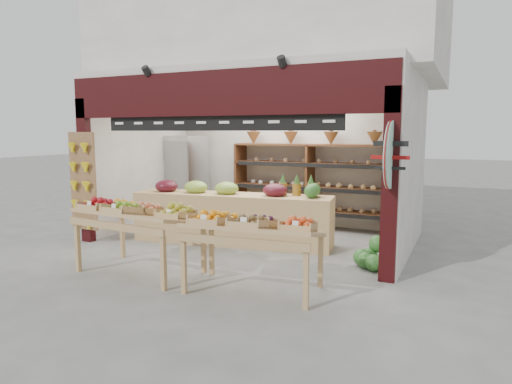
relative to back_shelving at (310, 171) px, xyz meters
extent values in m
plane|color=slate|center=(-0.62, -1.92, -1.22)|extent=(60.00, 60.00, 0.00)
cube|color=white|center=(-0.62, 0.37, 0.28)|extent=(5.76, 0.18, 3.00)
cube|color=white|center=(-3.41, -1.32, 0.28)|extent=(0.18, 3.38, 3.00)
cube|color=white|center=(2.17, -1.32, 0.28)|extent=(0.18, 3.38, 3.00)
cube|color=white|center=(-0.62, -1.32, 1.84)|extent=(5.76, 3.38, 0.12)
cube|color=white|center=(-0.62, -0.22, 2.98)|extent=(6.36, 4.60, 2.40)
cube|color=black|center=(-0.62, -2.97, 1.43)|extent=(5.70, 0.14, 0.70)
cube|color=black|center=(-3.37, -2.97, 0.11)|extent=(0.22, 0.14, 2.65)
cube|color=black|center=(2.13, -2.97, 0.11)|extent=(0.22, 0.14, 2.65)
cube|color=black|center=(-0.62, -2.94, 0.98)|extent=(4.20, 0.05, 0.26)
cylinder|color=white|center=(-0.52, -2.87, 1.23)|extent=(0.34, 0.05, 0.34)
cube|color=olive|center=(-3.35, -3.06, -0.07)|extent=(0.60, 0.04, 1.80)
cylinder|color=silver|center=(2.13, -3.06, 0.53)|extent=(0.04, 0.90, 0.90)
cylinder|color=maroon|center=(2.13, -3.09, 0.53)|extent=(0.01, 0.92, 0.92)
cube|color=brown|center=(-1.67, 0.00, -0.33)|extent=(0.05, 0.56, 1.78)
cube|color=brown|center=(0.00, 0.00, -0.33)|extent=(0.05, 0.56, 1.78)
cube|color=brown|center=(1.67, 0.00, -0.33)|extent=(0.05, 0.56, 1.78)
cube|color=brown|center=(0.00, 0.00, -0.83)|extent=(3.33, 0.56, 0.04)
cube|color=brown|center=(0.00, 0.00, -0.33)|extent=(3.33, 0.56, 0.04)
cube|color=brown|center=(0.00, 0.00, 0.17)|extent=(3.33, 0.56, 0.04)
cube|color=brown|center=(0.00, 0.00, 0.56)|extent=(3.33, 0.56, 0.04)
cone|color=brown|center=(-1.33, 0.00, 0.70)|extent=(0.32, 0.32, 0.28)
cone|color=brown|center=(-0.44, 0.00, 0.70)|extent=(0.32, 0.32, 0.28)
cone|color=brown|center=(0.44, 0.00, 0.70)|extent=(0.32, 0.32, 0.28)
cone|color=brown|center=(1.33, 0.00, 0.70)|extent=(0.32, 0.32, 0.28)
cube|color=#B7BABF|center=(-2.94, -0.31, -0.24)|extent=(0.84, 0.84, 1.96)
cube|color=beige|center=(-2.04, -1.51, -1.04)|extent=(0.41, 0.32, 0.35)
cube|color=beige|center=(-1.99, -1.51, -0.73)|extent=(0.37, 0.30, 0.29)
cube|color=#165326|center=(-1.49, -1.60, -1.07)|extent=(0.39, 0.30, 0.29)
cube|color=beige|center=(-1.50, -1.20, -1.08)|extent=(0.35, 0.28, 0.27)
cube|color=tan|center=(-0.84, -1.97, -0.76)|extent=(3.75, 1.23, 0.92)
ellipsoid|color=#59141E|center=(-2.16, -2.15, -0.20)|extent=(0.45, 0.41, 0.25)
ellipsoid|color=#8CB23F|center=(-1.55, -2.07, -0.20)|extent=(0.45, 0.41, 0.25)
ellipsoid|color=#8CB23F|center=(-0.94, -1.98, -0.20)|extent=(0.45, 0.41, 0.25)
ellipsoid|color=#59141E|center=(-0.03, -1.85, -0.20)|extent=(0.45, 0.41, 0.25)
cylinder|color=olive|center=(0.05, -1.69, -0.19)|extent=(0.15, 0.15, 0.22)
cylinder|color=olive|center=(0.30, -1.65, -0.19)|extent=(0.15, 0.15, 0.22)
cylinder|color=olive|center=(0.56, -1.61, -0.19)|extent=(0.15, 0.15, 0.22)
cube|color=tan|center=(-1.23, -4.09, -0.39)|extent=(1.84, 1.12, 0.26)
cube|color=tan|center=(-2.08, -4.45, -0.85)|extent=(0.06, 0.06, 0.73)
cube|color=tan|center=(-0.44, -4.59, -0.85)|extent=(0.06, 0.06, 0.73)
cube|color=tan|center=(-2.01, -3.58, -0.85)|extent=(0.06, 0.06, 0.73)
cube|color=tan|center=(-0.37, -3.72, -0.85)|extent=(0.06, 0.06, 0.73)
cube|color=tan|center=(0.61, -4.08, -0.42)|extent=(1.79, 1.11, 0.25)
cube|color=tan|center=(-0.14, -4.58, -0.87)|extent=(0.07, 0.07, 0.70)
cube|color=tan|center=(1.44, -4.42, -0.87)|extent=(0.07, 0.07, 0.70)
cube|color=tan|center=(-0.22, -3.74, -0.87)|extent=(0.07, 0.07, 0.70)
cube|color=tan|center=(1.36, -3.59, -0.87)|extent=(0.07, 0.07, 0.70)
sphere|color=#1E4C19|center=(1.74, -2.51, -1.09)|extent=(0.26, 0.26, 0.26)
sphere|color=#1E4C19|center=(2.02, -2.51, -1.09)|extent=(0.26, 0.26, 0.26)
sphere|color=#1E4C19|center=(1.74, -2.23, -1.09)|extent=(0.26, 0.26, 0.26)
sphere|color=#1E4C19|center=(2.02, -2.23, -1.09)|extent=(0.26, 0.26, 0.26)
sphere|color=#1E4C19|center=(1.88, -2.37, -0.85)|extent=(0.26, 0.26, 0.26)
sphere|color=#1E4C19|center=(1.88, -2.60, -1.09)|extent=(0.26, 0.26, 0.26)
sphere|color=#1E4C19|center=(1.64, -2.37, -1.09)|extent=(0.26, 0.26, 0.26)
camera|label=1|loc=(3.07, -9.26, 0.84)|focal=32.00mm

